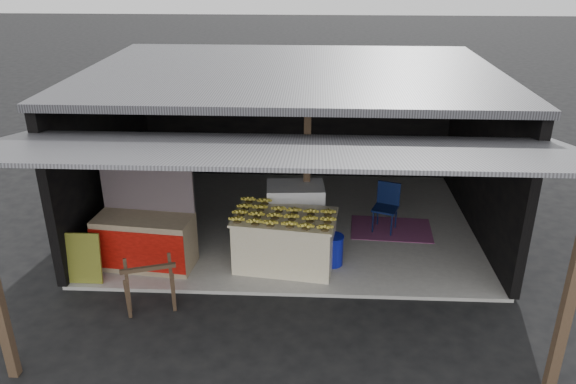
# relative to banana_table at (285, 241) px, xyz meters

# --- Properties ---
(ground) EXTENTS (80.00, 80.00, 0.00)m
(ground) POSITION_rel_banana_table_xyz_m (0.03, -0.85, -0.52)
(ground) COLOR black
(ground) RESTS_ON ground
(concrete_slab) EXTENTS (7.00, 5.00, 0.06)m
(concrete_slab) POSITION_rel_banana_table_xyz_m (0.03, 1.65, -0.49)
(concrete_slab) COLOR gray
(concrete_slab) RESTS_ON ground
(shophouse) EXTENTS (7.40, 7.29, 3.02)m
(shophouse) POSITION_rel_banana_table_xyz_m (0.03, 1.96, 1.58)
(shophouse) COLOR black
(shophouse) RESTS_ON ground
(banana_table) EXTENTS (1.77, 1.22, 0.91)m
(banana_table) POSITION_rel_banana_table_xyz_m (0.00, 0.00, 0.00)
(banana_table) COLOR beige
(banana_table) RESTS_ON concrete_slab
(banana_pile) EXTENTS (1.63, 1.11, 0.18)m
(banana_pile) POSITION_rel_banana_table_xyz_m (0.00, 0.00, 0.54)
(banana_pile) COLOR yellow
(banana_pile) RESTS_ON banana_table
(white_crate) EXTENTS (1.04, 0.75, 1.11)m
(white_crate) POSITION_rel_banana_table_xyz_m (0.14, 0.82, 0.10)
(white_crate) COLOR white
(white_crate) RESTS_ON concrete_slab
(neighbor_stall) EXTENTS (1.64, 0.87, 1.62)m
(neighbor_stall) POSITION_rel_banana_table_xyz_m (-2.30, -0.11, 0.03)
(neighbor_stall) COLOR #998466
(neighbor_stall) RESTS_ON concrete_slab
(green_signboard) EXTENTS (0.56, 0.15, 0.84)m
(green_signboard) POSITION_rel_banana_table_xyz_m (-3.14, -0.67, -0.04)
(green_signboard) COLOR black
(green_signboard) RESTS_ON concrete_slab
(sawhorse) EXTENTS (0.86, 0.86, 0.77)m
(sawhorse) POSITION_rel_banana_table_xyz_m (-1.89, -1.35, -0.03)
(sawhorse) COLOR #473323
(sawhorse) RESTS_ON ground
(water_barrel) EXTENTS (0.34, 0.34, 0.50)m
(water_barrel) POSITION_rel_banana_table_xyz_m (0.80, 0.06, -0.21)
(water_barrel) COLOR #0D1594
(water_barrel) RESTS_ON concrete_slab
(plastic_chair) EXTENTS (0.55, 0.55, 0.91)m
(plastic_chair) POSITION_rel_banana_table_xyz_m (1.83, 1.43, 0.08)
(plastic_chair) COLOR #0A153A
(plastic_chair) RESTS_ON concrete_slab
(magenta_rug) EXTENTS (1.57, 1.10, 0.01)m
(magenta_rug) POSITION_rel_banana_table_xyz_m (1.94, 1.40, -0.45)
(magenta_rug) COLOR #6F1859
(magenta_rug) RESTS_ON concrete_slab
(picture_frames) EXTENTS (1.62, 0.04, 0.46)m
(picture_frames) POSITION_rel_banana_table_xyz_m (-0.13, 4.04, 1.41)
(picture_frames) COLOR black
(picture_frames) RESTS_ON shophouse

